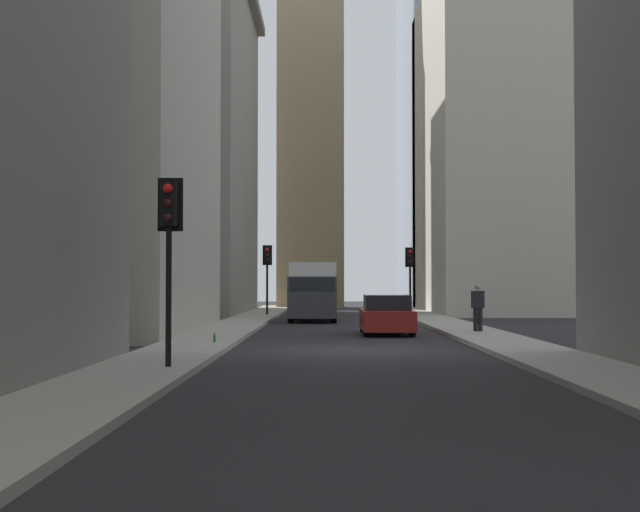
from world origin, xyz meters
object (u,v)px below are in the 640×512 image
delivery_truck (313,291)px  pedestrian (478,305)px  traffic_light_foreground (169,227)px  discarded_bottle (214,338)px  sedan_red (387,316)px  traffic_light_far_junction (410,265)px  traffic_light_midblock (267,263)px

delivery_truck → pedestrian: (-11.93, -6.01, -0.40)m
delivery_truck → traffic_light_foreground: (-25.50, 2.57, 1.51)m
delivery_truck → discarded_bottle: size_ratio=23.93×
sedan_red → traffic_light_far_junction: size_ratio=1.16×
delivery_truck → traffic_light_far_junction: 8.44m
pedestrian → traffic_light_foreground: bearing=147.7°
sedan_red → traffic_light_midblock: size_ratio=1.13×
sedan_red → traffic_light_foreground: size_ratio=1.12×
traffic_light_foreground → pedestrian: (13.57, -8.58, -1.91)m
traffic_light_foreground → sedan_red: bearing=-21.1°
sedan_red → discarded_bottle: sedan_red is taller
traffic_light_midblock → discarded_bottle: size_ratio=14.09×
delivery_truck → traffic_light_midblock: traffic_light_midblock is taller
delivery_truck → pedestrian: 13.37m
sedan_red → traffic_light_foreground: 15.08m
delivery_truck → sedan_red: bearing=-166.4°
traffic_light_far_junction → discarded_bottle: traffic_light_far_junction is taller
discarded_bottle → pedestrian: bearing=-55.1°
sedan_red → discarded_bottle: size_ratio=15.93×
traffic_light_far_junction → delivery_truck: bearing=140.0°
traffic_light_foreground → traffic_light_midblock: (30.85, 0.03, -0.03)m
traffic_light_midblock → pedestrian: 19.39m
delivery_truck → traffic_light_foreground: size_ratio=1.68×
traffic_light_midblock → traffic_light_far_junction: traffic_light_midblock is taller
traffic_light_far_junction → discarded_bottle: size_ratio=13.77×
traffic_light_midblock → discarded_bottle: (-23.27, -0.02, -2.68)m
discarded_bottle → delivery_truck: bearing=-8.2°
sedan_red → discarded_bottle: (-6.32, 5.38, -0.42)m
discarded_bottle → traffic_light_midblock: bearing=0.0°
sedan_red → traffic_light_foreground: traffic_light_foreground is taller
traffic_light_foreground → pedestrian: bearing=-32.3°
delivery_truck → traffic_light_far_junction: bearing=-40.0°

